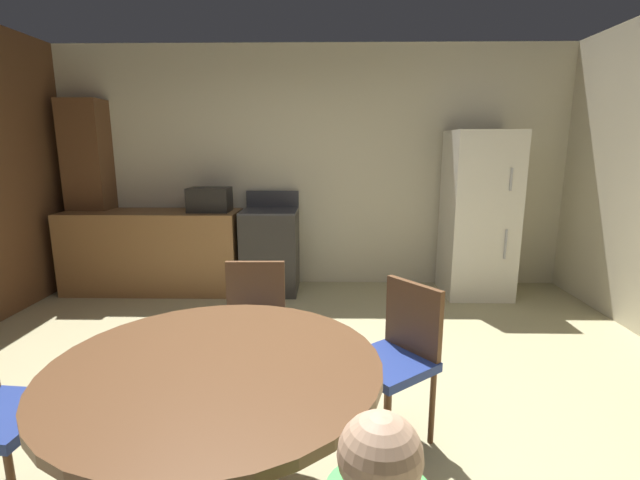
# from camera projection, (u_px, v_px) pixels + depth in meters

# --- Properties ---
(ground_plane) EXTENTS (14.00, 14.00, 0.00)m
(ground_plane) POSITION_uv_depth(u_px,v_px,m) (295.00, 430.00, 2.55)
(ground_plane) COLOR tan
(wall_back) EXTENTS (6.04, 0.12, 2.70)m
(wall_back) POSITION_uv_depth(u_px,v_px,m) (313.00, 168.00, 5.14)
(wall_back) COLOR beige
(wall_back) RESTS_ON ground
(kitchen_counter) EXTENTS (1.91, 0.60, 0.90)m
(kitchen_counter) POSITION_uv_depth(u_px,v_px,m) (154.00, 251.00, 4.97)
(kitchen_counter) COLOR olive
(kitchen_counter) RESTS_ON ground
(pantry_column) EXTENTS (0.44, 0.36, 2.10)m
(pantry_column) POSITION_uv_depth(u_px,v_px,m) (92.00, 196.00, 5.03)
(pantry_column) COLOR brown
(pantry_column) RESTS_ON ground
(oven_range) EXTENTS (0.60, 0.60, 1.10)m
(oven_range) POSITION_uv_depth(u_px,v_px,m) (271.00, 250.00, 4.94)
(oven_range) COLOR #2D2B28
(oven_range) RESTS_ON ground
(refrigerator) EXTENTS (0.68, 0.68, 1.76)m
(refrigerator) POSITION_uv_depth(u_px,v_px,m) (478.00, 215.00, 4.76)
(refrigerator) COLOR silver
(refrigerator) RESTS_ON ground
(microwave) EXTENTS (0.44, 0.32, 0.26)m
(microwave) POSITION_uv_depth(u_px,v_px,m) (210.00, 200.00, 4.83)
(microwave) COLOR black
(microwave) RESTS_ON kitchen_counter
(dining_table) EXTENTS (1.31, 1.31, 0.76)m
(dining_table) POSITION_uv_depth(u_px,v_px,m) (218.00, 397.00, 1.78)
(dining_table) COLOR brown
(dining_table) RESTS_ON ground
(chair_northeast) EXTENTS (0.56, 0.56, 0.87)m
(chair_northeast) POSITION_uv_depth(u_px,v_px,m) (398.00, 352.00, 2.42)
(chair_northeast) COLOR brown
(chair_northeast) RESTS_ON ground
(chair_north) EXTENTS (0.41, 0.41, 0.87)m
(chair_north) POSITION_uv_depth(u_px,v_px,m) (254.00, 322.00, 2.83)
(chair_north) COLOR brown
(chair_north) RESTS_ON ground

